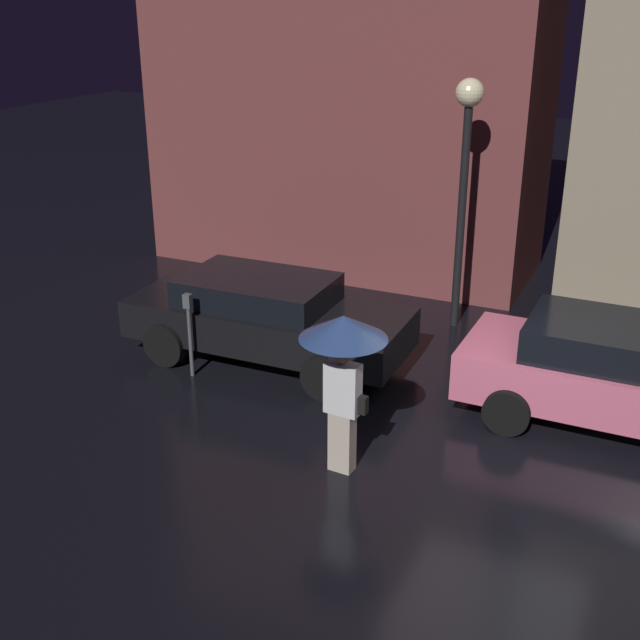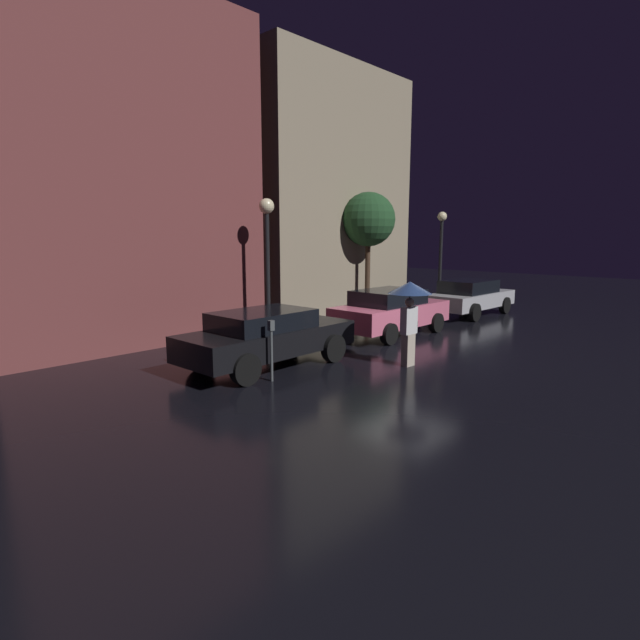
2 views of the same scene
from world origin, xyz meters
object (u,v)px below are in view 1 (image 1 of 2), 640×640
parked_car_black (266,316)px  parking_meter (189,326)px  parked_car_pink (619,373)px  pedestrian_with_umbrella (343,350)px  street_lamp_near (466,151)px

parked_car_black → parking_meter: (-0.75, -1.01, 0.08)m
parked_car_pink → pedestrian_with_umbrella: size_ratio=2.06×
parking_meter → parked_car_pink: bearing=11.1°
parked_car_black → parked_car_pink: parked_car_pink is taller
street_lamp_near → pedestrian_with_umbrella: bearing=-89.5°
parked_car_pink → pedestrian_with_umbrella: pedestrian_with_umbrella is taller
street_lamp_near → parking_meter: bearing=-129.9°
street_lamp_near → parked_car_black: bearing=-131.2°
parked_car_black → street_lamp_near: bearing=47.8°
parked_car_pink → street_lamp_near: size_ratio=1.00×
parked_car_black → parking_meter: bearing=-127.5°
parked_car_pink → street_lamp_near: (-2.94, 2.49, 2.31)m
parked_car_pink → street_lamp_near: street_lamp_near is taller
parked_car_black → street_lamp_near: size_ratio=1.06×
parking_meter → pedestrian_with_umbrella: bearing=-24.4°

